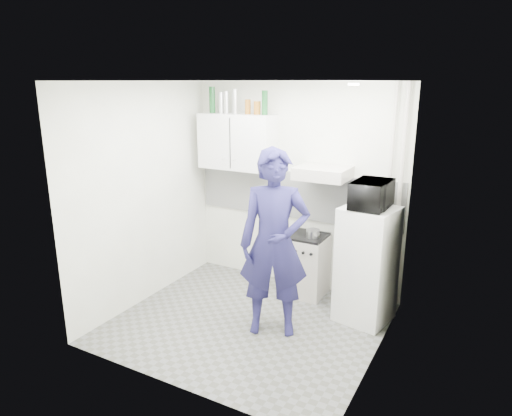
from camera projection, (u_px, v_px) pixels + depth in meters
The scene contains 24 objects.
floor at pixel (247, 323), 5.07m from camera, with size 2.80×2.80×0.00m, color #5F5F5E.
ceiling at pixel (246, 81), 4.38m from camera, with size 2.80×2.80×0.00m, color white.
wall_back at pixel (296, 187), 5.78m from camera, with size 2.80×2.80×0.00m, color white.
wall_left at pixel (144, 195), 5.37m from camera, with size 2.60×2.60×0.00m, color white.
wall_right at pixel (382, 231), 4.08m from camera, with size 2.60×2.60×0.00m, color white.
person at pixel (274, 244), 4.68m from camera, with size 0.72×0.47×1.98m, color #1E1B4B.
stove at pixel (307, 266), 5.69m from camera, with size 0.47×0.47×0.75m, color #BDB5A9.
fridge at pixel (367, 265), 5.00m from camera, with size 0.54×0.54×1.30m, color silver.
stove_top at pixel (307, 236), 5.58m from camera, with size 0.45×0.45×0.03m, color black.
saucepan at pixel (313, 233), 5.50m from camera, with size 0.17×0.17×0.09m, color silver.
microwave at pixel (372, 194), 4.79m from camera, with size 0.36×0.53×0.29m, color black.
bottle_a at pixel (212, 100), 5.87m from camera, with size 0.08×0.08×0.33m, color #144C1E.
bottle_b at pixel (221, 103), 5.81m from camera, with size 0.07×0.07×0.26m, color silver.
bottle_c at pixel (226, 103), 5.78m from camera, with size 0.07×0.07×0.27m, color silver.
bottle_d at pixel (235, 102), 5.71m from camera, with size 0.07×0.07×0.30m, color silver.
canister_a at pixel (248, 107), 5.64m from camera, with size 0.07×0.07×0.18m, color brown.
canister_b at pixel (257, 108), 5.58m from camera, with size 0.09×0.09×0.16m, color brown.
bottle_e at pixel (265, 103), 5.52m from camera, with size 0.07×0.07×0.29m, color #144C1E.
upper_cabinet at pixel (237, 142), 5.83m from camera, with size 1.00×0.35×0.70m, color silver.
range_hood at pixel (323, 173), 5.29m from camera, with size 0.60×0.50×0.14m, color #BDB5A9.
backsplash at pixel (295, 195), 5.80m from camera, with size 2.74×0.03×0.60m, color white.
pipe_a at pixel (399, 201), 5.11m from camera, with size 0.05×0.05×2.60m, color #BDB5A9.
pipe_b at pixel (388, 200), 5.17m from camera, with size 0.04×0.04×2.60m, color #BDB5A9.
ceiling_spot_fixture at pixel (354, 84), 4.09m from camera, with size 0.10×0.10×0.02m, color white.
Camera 1 is at (2.26, -3.94, 2.59)m, focal length 32.00 mm.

